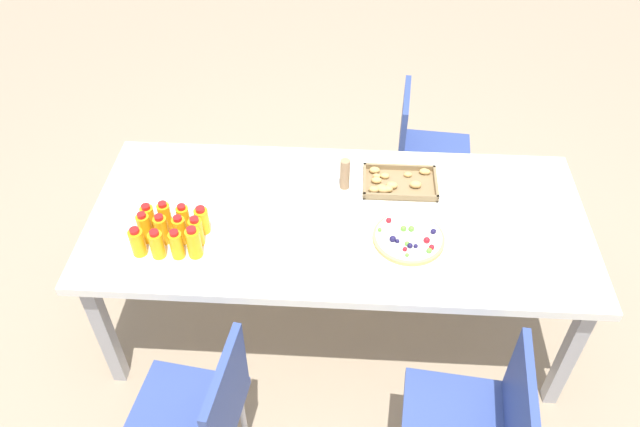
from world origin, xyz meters
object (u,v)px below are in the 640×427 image
object	(u,v)px
chair_near_left	(200,413)
cardboard_tube	(345,174)
juice_bottle_0	(138,242)
juice_bottle_11	(202,220)
juice_bottle_3	(194,243)
juice_bottle_5	(162,230)
napkin_stack	(474,175)
juice_bottle_2	(177,245)
juice_bottle_10	(184,219)
chair_far_right	(423,147)
juice_bottle_4	(145,228)
juice_bottle_8	(148,218)
juice_bottle_7	(196,232)
chair_near_right	(477,420)
party_table	(338,225)
juice_bottle_9	(165,217)
juice_bottle_6	(180,230)
fruit_pizza	(409,238)
plate_stack	(323,229)
snack_tray	(397,183)
juice_bottle_1	(157,244)

from	to	relation	value
chair_near_left	cardboard_tube	size ratio (longest dim) A/B	5.40
juice_bottle_0	juice_bottle_11	xyz separation A→B (m)	(0.23, 0.14, -0.00)
juice_bottle_3	juice_bottle_5	distance (m)	0.16
juice_bottle_3	juice_bottle_5	world-z (taller)	juice_bottle_3
chair_near_left	napkin_stack	size ratio (longest dim) A/B	5.53
juice_bottle_2	juice_bottle_10	bearing A→B (deg)	91.54
chair_far_right	juice_bottle_4	distance (m)	1.63
juice_bottle_8	cardboard_tube	bearing A→B (deg)	21.18
chair_far_right	juice_bottle_11	xyz separation A→B (m)	(-1.01, -0.95, 0.29)
juice_bottle_7	juice_bottle_8	world-z (taller)	juice_bottle_7
chair_near_right	juice_bottle_10	bearing A→B (deg)	66.06
juice_bottle_3	cardboard_tube	world-z (taller)	cardboard_tube
party_table	juice_bottle_4	size ratio (longest dim) A/B	14.67
juice_bottle_4	juice_bottle_9	size ratio (longest dim) A/B	1.00
juice_bottle_6	chair_near_left	bearing A→B (deg)	-74.92
juice_bottle_4	juice_bottle_10	bearing A→B (deg)	24.36
juice_bottle_6	cardboard_tube	size ratio (longest dim) A/B	0.91
juice_bottle_3	juice_bottle_8	bearing A→B (deg)	147.79
fruit_pizza	juice_bottle_4	bearing A→B (deg)	-176.86
juice_bottle_10	cardboard_tube	size ratio (longest dim) A/B	0.91
juice_bottle_11	juice_bottle_6	bearing A→B (deg)	-139.46
juice_bottle_0	plate_stack	distance (m)	0.76
juice_bottle_11	plate_stack	size ratio (longest dim) A/B	0.68
juice_bottle_8	juice_bottle_9	size ratio (longest dim) A/B	0.89
juice_bottle_0	fruit_pizza	bearing A→B (deg)	7.08
juice_bottle_2	juice_bottle_9	bearing A→B (deg)	118.38
juice_bottle_7	juice_bottle_9	bearing A→B (deg)	152.70
juice_bottle_9	plate_stack	size ratio (longest dim) A/B	0.76
juice_bottle_5	cardboard_tube	xyz separation A→B (m)	(0.74, 0.39, 0.01)
juice_bottle_5	juice_bottle_11	bearing A→B (deg)	24.87
juice_bottle_8	plate_stack	world-z (taller)	juice_bottle_8
juice_bottle_10	fruit_pizza	world-z (taller)	juice_bottle_10
juice_bottle_5	fruit_pizza	distance (m)	1.02
party_table	snack_tray	size ratio (longest dim) A/B	6.41
juice_bottle_0	juice_bottle_9	world-z (taller)	juice_bottle_9
juice_bottle_2	juice_bottle_7	xyz separation A→B (m)	(0.06, 0.08, 0.00)
fruit_pizza	plate_stack	size ratio (longest dim) A/B	1.56
juice_bottle_0	juice_bottle_5	xyz separation A→B (m)	(0.08, 0.07, 0.00)
juice_bottle_4	juice_bottle_10	world-z (taller)	juice_bottle_4
chair_near_left	juice_bottle_1	size ratio (longest dim) A/B	6.07
chair_near_right	juice_bottle_10	distance (m)	1.40
cardboard_tube	juice_bottle_9	bearing A→B (deg)	-157.11
juice_bottle_9	fruit_pizza	xyz separation A→B (m)	(1.02, -0.01, -0.06)
juice_bottle_3	juice_bottle_10	distance (m)	0.16
juice_bottle_4	juice_bottle_11	xyz separation A→B (m)	(0.22, 0.07, -0.01)
fruit_pizza	juice_bottle_5	bearing A→B (deg)	-176.36
chair_near_right	juice_bottle_11	world-z (taller)	juice_bottle_11
plate_stack	snack_tray	bearing A→B (deg)	45.38
juice_bottle_5	plate_stack	bearing A→B (deg)	7.73
juice_bottle_5	juice_bottle_4	bearing A→B (deg)	175.92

